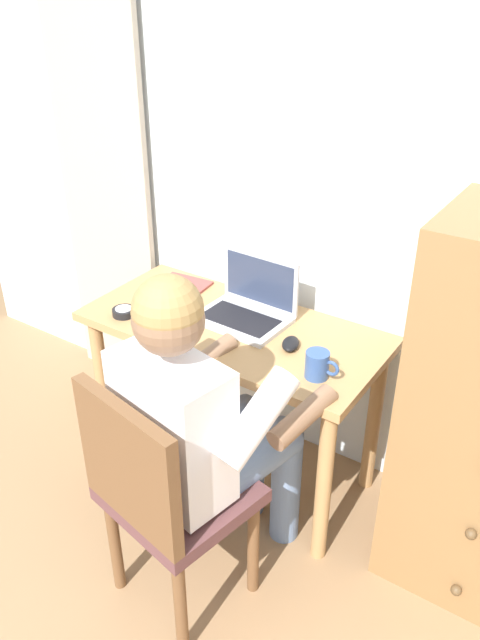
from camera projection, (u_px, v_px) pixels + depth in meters
wall_back at (405, 185)px, 2.13m from camera, size 4.80×0.05×2.50m
curtain_panel at (102, 164)px, 2.81m from camera, size 0.52×0.03×2.25m
desk at (233, 350)px, 2.44m from camera, size 1.17×0.55×0.71m
chair at (162, 492)px, 1.91m from camera, size 0.49×0.47×0.89m
person_seated at (204, 418)px, 1.94m from camera, size 0.60×0.64×1.21m
laptop at (248, 306)px, 2.41m from camera, size 0.35×0.26×0.24m
computer_mouse at (291, 344)px, 2.23m from camera, size 0.09×0.11×0.03m
desk_clock at (124, 312)px, 2.44m from camera, size 0.09×0.09×0.03m
notebook_pad at (184, 284)px, 2.67m from camera, size 0.22×0.17×0.01m
coffee_mug at (318, 365)px, 2.06m from camera, size 0.12×0.08×0.09m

